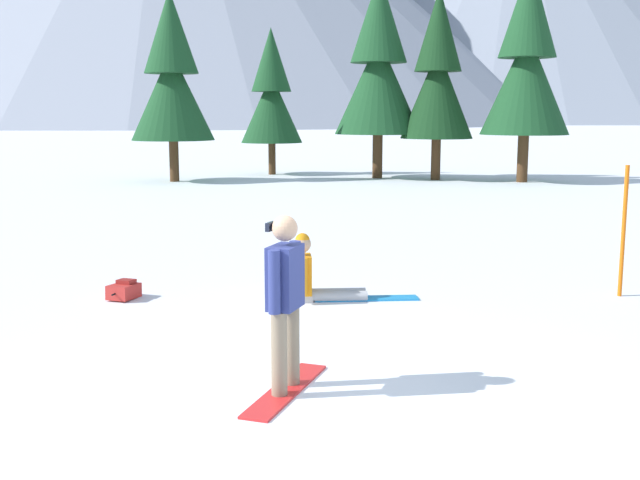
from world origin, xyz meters
TOP-DOWN VIEW (x-y plane):
  - ground_plane at (0.00, 0.00)m, footprint 800.00×800.00m
  - snowboarder_foreground at (-0.40, 0.18)m, footprint 0.36×1.56m
  - snowboarder_midground at (-1.18, 3.73)m, footprint 1.77×1.00m
  - backpack_red at (-3.80, 3.04)m, footprint 0.33×0.53m
  - trail_marker_pole at (2.95, 5.22)m, footprint 0.06×0.06m
  - pine_tree_young at (-2.41, 24.15)m, footprint 2.81×2.81m
  - pine_tree_short at (-11.92, 20.57)m, footprint 3.14×3.14m
  - pine_tree_leaning at (0.90, 24.11)m, footprint 3.31×3.31m
  - pine_tree_tall at (-9.51, 24.93)m, footprint 2.60×2.60m
  - pine_tree_broad at (-4.78, 24.32)m, footprint 3.45×3.45m

SIDE VIEW (x-z plane):
  - ground_plane at x=0.00m, z-range 0.00..0.00m
  - backpack_red at x=-3.80m, z-range -0.01..0.26m
  - snowboarder_midground at x=-1.18m, z-range -0.15..0.81m
  - snowboarder_foreground at x=-0.40m, z-range 0.04..1.73m
  - trail_marker_pole at x=2.95m, z-range 0.00..1.88m
  - pine_tree_tall at x=-9.51m, z-range 0.28..6.41m
  - pine_tree_short at x=-11.92m, z-range 0.33..7.48m
  - pine_tree_young at x=-2.41m, z-range 0.33..7.67m
  - pine_tree_broad at x=-4.78m, z-range 0.37..8.38m
  - pine_tree_leaning at x=0.90m, z-range 0.37..8.51m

